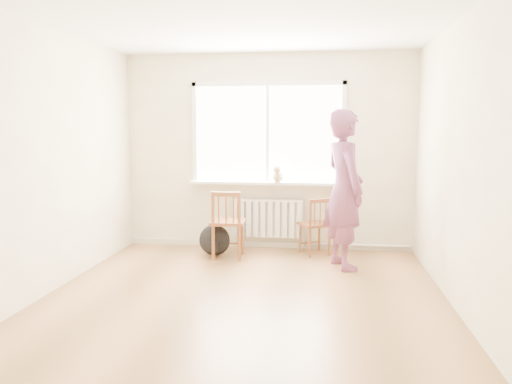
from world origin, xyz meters
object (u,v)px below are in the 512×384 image
(person, at_px, (344,190))
(chair_left, at_px, (227,224))
(backpack, at_px, (215,240))
(chair_right, at_px, (316,226))
(cat, at_px, (278,175))

(person, bearing_deg, chair_left, 59.39)
(person, xyz_separation_m, backpack, (-1.66, 0.34, -0.74))
(chair_right, bearing_deg, chair_left, -11.71)
(chair_left, height_order, chair_right, chair_left)
(chair_right, xyz_separation_m, person, (0.33, -0.55, 0.56))
(backpack, bearing_deg, person, -11.71)
(backpack, bearing_deg, chair_right, 8.77)
(chair_right, bearing_deg, cat, -44.72)
(chair_right, relative_size, person, 0.40)
(chair_left, height_order, backpack, chair_left)
(person, bearing_deg, chair_right, 8.63)
(person, relative_size, cat, 5.01)
(person, relative_size, backpack, 4.61)
(chair_left, bearing_deg, backpack, -35.81)
(cat, xyz_separation_m, backpack, (-0.81, -0.36, -0.85))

